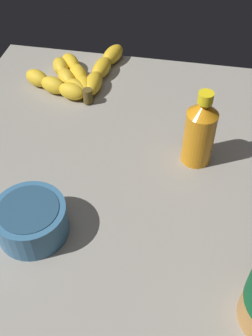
{
  "coord_description": "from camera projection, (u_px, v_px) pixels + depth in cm",
  "views": [
    {
      "loc": [
        -43.12,
        -10.21,
        51.74
      ],
      "look_at": [
        0.23,
        -2.09,
        5.09
      ],
      "focal_mm": 43.17,
      "sensor_mm": 36.0,
      "label": 1
    }
  ],
  "objects": [
    {
      "name": "ground_plane",
      "position": [
        114.0,
        195.0,
        0.69
      ],
      "size": [
        82.49,
        69.61,
        3.92
      ],
      "primitive_type": "cube",
      "color": "gray"
    },
    {
      "name": "banana_bunch",
      "position": [
        78.0,
        75.0,
        0.88
      ],
      "size": [
        22.1,
        20.29,
        3.54
      ],
      "color": "gold",
      "rests_on": "ground_plane"
    },
    {
      "name": "honey_bottle",
      "position": [
        200.0,
        131.0,
        0.68
      ],
      "size": [
        5.3,
        5.3,
        14.42
      ],
      "color": "orange",
      "rests_on": "ground_plane"
    },
    {
      "name": "small_bowl",
      "position": [
        31.0,
        220.0,
        0.6
      ],
      "size": [
        10.87,
        10.87,
        5.53
      ],
      "color": "teal",
      "rests_on": "ground_plane"
    }
  ]
}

